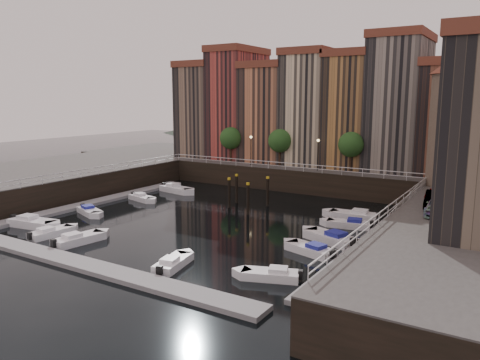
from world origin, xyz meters
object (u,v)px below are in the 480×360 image
Objects in this scene: boat_left_3 at (142,198)px; boat_left_0 at (32,223)px; gangway at (409,201)px; mooring_pilings at (245,193)px; corner_tower at (453,119)px; car_b at (435,201)px; boat_left_1 at (89,211)px; car_c at (440,207)px; car_a at (441,193)px.

boat_left_0 is at bearing -79.75° from boat_left_3.
mooring_pilings is at bearing -165.72° from gangway.
gangway is at bearing -122.80° from corner_tower.
car_b is (33.28, 0.68, 3.39)m from boat_left_3.
corner_tower reaches higher than car_b.
corner_tower is 13.30m from car_b.
boat_left_3 is at bearing 175.65° from car_b.
boat_left_0 is 6.42m from boat_left_1.
gangway is 1.66× the size of car_c.
boat_left_3 is at bearing -159.65° from car_a.
gangway is at bearing 48.58° from boat_left_1.
boat_left_0 is (-13.47, -17.84, -1.24)m from mooring_pilings.
gangway is at bearing 27.79° from boat_left_3.
car_c is at bearing -13.23° from mooring_pilings.
car_c is at bearing 11.18° from boat_left_0.
boat_left_0 is (-30.53, -22.19, -1.51)m from gangway.
car_a is (33.24, 12.57, 3.41)m from boat_left_1.
car_a reaches higher than mooring_pilings.
mooring_pilings is (-17.06, -4.34, -0.27)m from gangway.
boat_left_3 is at bearing -165.37° from gangway.
car_a reaches higher than boat_left_1.
boat_left_1 is 0.86× the size of car_c.
gangway is 37.77m from boat_left_0.
car_b reaches higher than boat_left_0.
boat_left_0 reaches higher than boat_left_1.
boat_left_0 is at bearing -143.99° from gangway.
boat_left_3 is 0.98× the size of car_a.
car_c is at bearing 31.35° from boat_left_1.
car_b is at bearing 14.88° from boat_left_0.
boat_left_0 is 1.25× the size of boat_left_1.
car_c is (21.35, -5.02, 2.08)m from mooring_pilings.
car_c is at bearing -84.31° from corner_tower.
car_c reaches higher than mooring_pilings.
boat_left_0 is at bearing -75.88° from boat_left_1.
boat_left_1 is 1.00× the size of car_b.
car_c reaches higher than boat_left_1.
car_a is at bearing -86.05° from corner_tower.
corner_tower is at bearing 52.47° from boat_left_1.
boat_left_3 is at bearing -159.42° from corner_tower.
corner_tower is at bearing 87.37° from car_b.
boat_left_1 is 34.57m from car_b.
corner_tower is 39.74m from boat_left_1.
corner_tower is 15.36m from car_c.
car_c reaches higher than boat_left_0.
corner_tower is 3.22× the size of car_b.
gangway is 1.69× the size of mooring_pilings.
boat_left_3 is 33.71m from car_a.
car_b is (0.05, -3.86, -0.03)m from car_a.
gangway is (-2.90, -4.50, -8.28)m from corner_tower.
mooring_pilings is 20.63m from car_a.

